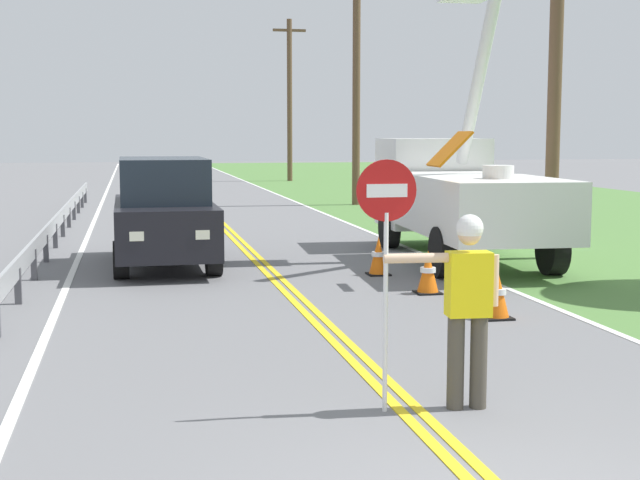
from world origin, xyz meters
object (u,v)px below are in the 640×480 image
flagger_worker (467,298)px  utility_pole_mid (356,87)px  oncoming_suv_nearest (164,212)px  traffic_cone_mid (428,273)px  traffic_cone_tail (378,257)px  utility_bucket_truck (457,189)px  traffic_cone_lead (497,295)px  utility_pole_near (556,40)px  stop_sign_paddle (386,228)px  utility_pole_far (290,97)px

flagger_worker → utility_pole_mid: size_ratio=0.23×
oncoming_suv_nearest → traffic_cone_mid: bearing=-44.4°
flagger_worker → traffic_cone_tail: bearing=80.2°
utility_bucket_truck → traffic_cone_lead: utility_bucket_truck is taller
traffic_cone_mid → traffic_cone_tail: bearing=97.6°
utility_bucket_truck → utility_pole_near: (1.85, -0.53, 3.01)m
stop_sign_paddle → utility_pole_near: utility_pole_near is taller
oncoming_suv_nearest → utility_pole_far: 32.33m
utility_pole_mid → oncoming_suv_nearest: bearing=-117.8°
utility_bucket_truck → traffic_cone_mid: (-1.96, -3.93, -1.10)m
utility_pole_near → utility_pole_far: 31.69m
stop_sign_paddle → utility_pole_far: (6.31, 40.91, 2.86)m
utility_bucket_truck → utility_pole_far: (1.96, 31.16, 3.13)m
stop_sign_paddle → utility_pole_far: size_ratio=0.27×
utility_pole_mid → utility_bucket_truck: bearing=-95.6°
oncoming_suv_nearest → utility_pole_mid: bearing=62.2°
stop_sign_paddle → utility_pole_far: utility_pole_far is taller
flagger_worker → utility_pole_far: size_ratio=0.21×
flagger_worker → traffic_cone_tail: 8.03m
stop_sign_paddle → traffic_cone_mid: size_ratio=3.33×
traffic_cone_mid → traffic_cone_tail: same height
flagger_worker → oncoming_suv_nearest: bearing=103.8°
utility_bucket_truck → utility_pole_far: utility_pole_far is taller
utility_pole_near → stop_sign_paddle: bearing=-123.9°
utility_pole_far → traffic_cone_mid: size_ratio=12.51×
utility_bucket_truck → traffic_cone_mid: size_ratio=9.89×
flagger_worker → utility_pole_mid: utility_pole_mid is taller
utility_pole_far → traffic_cone_lead: utility_pole_far is taller
utility_pole_near → traffic_cone_lead: 7.71m
oncoming_suv_nearest → utility_pole_far: (7.97, 31.14, 3.50)m
stop_sign_paddle → oncoming_suv_nearest: bearing=99.6°
traffic_cone_mid → utility_pole_far: bearing=83.6°
oncoming_suv_nearest → flagger_worker: bearing=-76.2°
flagger_worker → utility_pole_near: 11.28m
utility_pole_near → traffic_cone_lead: utility_pole_near is taller
stop_sign_paddle → oncoming_suv_nearest: 9.93m
utility_bucket_truck → utility_pole_mid: (1.39, 14.06, 2.80)m
utility_pole_mid → traffic_cone_lead: (-3.05, -20.08, -3.90)m
utility_pole_near → utility_pole_far: (0.11, 31.69, 0.12)m
utility_pole_mid → traffic_cone_tail: size_ratio=11.58×
oncoming_suv_nearest → traffic_cone_tail: (3.78, -1.95, -0.72)m
utility_bucket_truck → traffic_cone_lead: (-1.66, -6.02, -1.10)m
oncoming_suv_nearest → traffic_cone_lead: bearing=-54.3°
oncoming_suv_nearest → utility_pole_near: utility_pole_near is taller
oncoming_suv_nearest → traffic_cone_lead: oncoming_suv_nearest is taller
utility_pole_near → traffic_cone_mid: bearing=-138.2°
utility_pole_near → oncoming_suv_nearest: bearing=176.0°
utility_pole_near → utility_pole_far: utility_pole_far is taller
traffic_cone_mid → traffic_cone_lead: bearing=-81.9°
utility_pole_near → utility_pole_mid: size_ratio=1.05×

